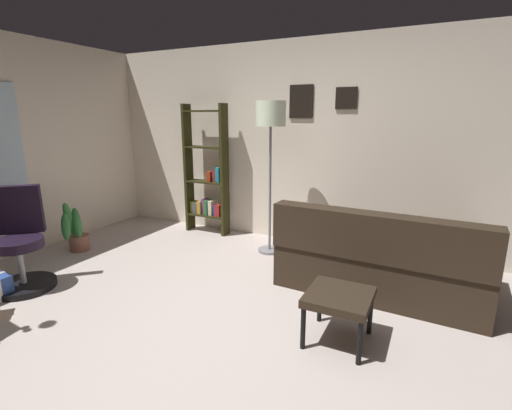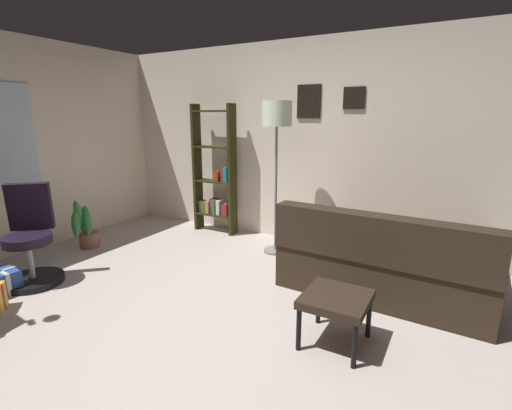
% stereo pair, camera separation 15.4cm
% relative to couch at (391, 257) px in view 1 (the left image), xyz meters
% --- Properties ---
extents(ground_plane, '(4.67, 6.35, 0.10)m').
position_rel_couch_xyz_m(ground_plane, '(-1.48, 0.93, -0.34)').
color(ground_plane, '#BAABA4').
extents(wall_right_with_frames, '(0.12, 6.35, 2.54)m').
position_rel_couch_xyz_m(wall_right_with_frames, '(0.90, 0.93, 0.98)').
color(wall_right_with_frames, beige).
rests_on(wall_right_with_frames, ground_plane).
extents(couch, '(1.63, 1.91, 0.83)m').
position_rel_couch_xyz_m(couch, '(0.00, 0.00, 0.00)').
color(couch, black).
rests_on(couch, ground_plane).
extents(footstool, '(0.47, 0.46, 0.38)m').
position_rel_couch_xyz_m(footstool, '(-1.16, 0.22, 0.04)').
color(footstool, black).
rests_on(footstool, ground_plane).
extents(office_chair, '(0.59, 0.59, 0.99)m').
position_rel_couch_xyz_m(office_chair, '(-1.63, 3.19, 0.09)').
color(office_chair, black).
rests_on(office_chair, ground_plane).
extents(bookshelf, '(0.18, 0.64, 1.79)m').
position_rel_couch_xyz_m(bookshelf, '(0.64, 2.55, 0.49)').
color(bookshelf, '#292810').
rests_on(bookshelf, ground_plane).
extents(floor_lamp, '(0.34, 0.34, 1.79)m').
position_rel_couch_xyz_m(floor_lamp, '(0.30, 1.44, 1.22)').
color(floor_lamp, slate).
rests_on(floor_lamp, ground_plane).
extents(potted_plant, '(0.37, 0.29, 0.65)m').
position_rel_couch_xyz_m(potted_plant, '(-0.76, 3.57, -0.05)').
color(potted_plant, brown).
rests_on(potted_plant, ground_plane).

